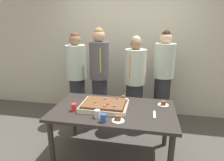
# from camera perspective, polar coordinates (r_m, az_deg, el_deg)

# --- Properties ---
(ground_plane) EXTENTS (12.00, 12.00, 0.00)m
(ground_plane) POSITION_cam_1_polar(r_m,az_deg,el_deg) (3.00, 0.44, -21.10)
(ground_plane) COLOR #4C4742
(interior_back_panel) EXTENTS (8.00, 0.12, 3.00)m
(interior_back_panel) POSITION_cam_1_polar(r_m,az_deg,el_deg) (3.97, 4.89, 11.74)
(interior_back_panel) COLOR beige
(interior_back_panel) RESTS_ON ground_plane
(party_table) EXTENTS (1.63, 0.94, 0.73)m
(party_table) POSITION_cam_1_polar(r_m,az_deg,el_deg) (2.65, 0.47, -10.04)
(party_table) COLOR #2D2826
(party_table) RESTS_ON ground_plane
(sheet_cake) EXTENTS (0.62, 0.46, 0.11)m
(sheet_cake) POSITION_cam_1_polar(r_m,az_deg,el_deg) (2.63, -2.28, -7.29)
(sheet_cake) COLOR beige
(sheet_cake) RESTS_ON party_table
(plated_slice_near_left) EXTENTS (0.15, 0.15, 0.07)m
(plated_slice_near_left) POSITION_cam_1_polar(r_m,az_deg,el_deg) (2.80, 14.88, -6.74)
(plated_slice_near_left) COLOR white
(plated_slice_near_left) RESTS_ON party_table
(plated_slice_near_right) EXTENTS (0.15, 0.15, 0.07)m
(plated_slice_near_right) POSITION_cam_1_polar(r_m,az_deg,el_deg) (2.31, 1.77, -11.35)
(plated_slice_near_right) COLOR white
(plated_slice_near_right) RESTS_ON party_table
(plated_slice_far_left) EXTENTS (0.15, 0.15, 0.07)m
(plated_slice_far_left) POSITION_cam_1_polar(r_m,az_deg,el_deg) (2.89, 3.45, -5.46)
(plated_slice_far_left) COLOR white
(plated_slice_far_left) RESTS_ON party_table
(drink_cup_nearest) EXTENTS (0.07, 0.07, 0.10)m
(drink_cup_nearest) POSITION_cam_1_polar(r_m,az_deg,el_deg) (2.28, -2.55, -11.00)
(drink_cup_nearest) COLOR #2D5199
(drink_cup_nearest) RESTS_ON party_table
(drink_cup_middle) EXTENTS (0.07, 0.07, 0.10)m
(drink_cup_middle) POSITION_cam_1_polar(r_m,az_deg,el_deg) (2.59, -11.15, -7.75)
(drink_cup_middle) COLOR red
(drink_cup_middle) RESTS_ON party_table
(drink_cup_far_end) EXTENTS (0.07, 0.07, 0.10)m
(drink_cup_far_end) POSITION_cam_1_polar(r_m,az_deg,el_deg) (2.38, -4.36, -9.76)
(drink_cup_far_end) COLOR white
(drink_cup_far_end) RESTS_ON party_table
(cake_server_utensil) EXTENTS (0.03, 0.20, 0.01)m
(cake_server_utensil) POSITION_cam_1_polar(r_m,az_deg,el_deg) (2.52, 12.42, -9.74)
(cake_server_utensil) COLOR silver
(cake_server_utensil) RESTS_ON party_table
(person_serving_front) EXTENTS (0.34, 0.34, 1.77)m
(person_serving_front) POSITION_cam_1_polar(r_m,az_deg,el_deg) (3.40, -3.70, 1.08)
(person_serving_front) COLOR #28282D
(person_serving_front) RESTS_ON ground_plane
(person_green_shirt_behind) EXTENTS (0.36, 0.36, 1.64)m
(person_green_shirt_behind) POSITION_cam_1_polar(r_m,az_deg,el_deg) (3.38, 6.72, -0.60)
(person_green_shirt_behind) COLOR #28282D
(person_green_shirt_behind) RESTS_ON ground_plane
(person_striped_tie_right) EXTENTS (0.36, 0.36, 1.72)m
(person_striped_tie_right) POSITION_cam_1_polar(r_m,az_deg,el_deg) (3.54, 14.80, 0.56)
(person_striped_tie_right) COLOR #28282D
(person_striped_tie_right) RESTS_ON ground_plane
(person_far_right_suit) EXTENTS (0.35, 0.35, 1.69)m
(person_far_right_suit) POSITION_cam_1_polar(r_m,az_deg,el_deg) (3.59, -10.32, 0.79)
(person_far_right_suit) COLOR #28282D
(person_far_right_suit) RESTS_ON ground_plane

